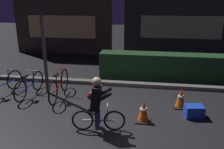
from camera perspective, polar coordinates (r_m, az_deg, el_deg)
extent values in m
plane|color=black|center=(6.00, -2.81, -9.89)|extent=(40.00, 40.00, 0.00)
cube|color=#56544F|center=(7.96, 0.34, -2.10)|extent=(12.00, 0.24, 0.12)
cube|color=#19381C|center=(8.64, 13.15, 1.87)|extent=(4.80, 0.70, 0.92)
cube|color=#42382D|center=(12.46, -11.91, 15.56)|extent=(4.95, 0.50, 4.64)
cube|color=#F2D172|center=(12.28, -12.07, 11.20)|extent=(3.46, 0.04, 1.10)
cube|color=#383330|center=(12.48, 16.58, 16.08)|extent=(5.58, 0.50, 5.02)
cube|color=#BFCC8C|center=(12.29, 16.26, 10.88)|extent=(3.91, 0.04, 1.10)
cylinder|color=#2D2D33|center=(7.18, -16.10, 6.49)|extent=(0.10, 0.10, 2.90)
torus|color=black|center=(8.13, -22.44, -1.18)|extent=(0.20, 0.62, 0.63)
cylinder|color=#19479E|center=(7.84, -24.84, -2.21)|extent=(0.27, 0.91, 0.04)
cylinder|color=#19479E|center=(7.94, -23.68, -0.30)|extent=(0.03, 0.03, 0.40)
cylinder|color=#19479E|center=(7.88, -23.86, 1.07)|extent=(0.45, 0.14, 0.02)
torus|color=black|center=(7.81, -17.46, -1.39)|extent=(0.10, 0.63, 0.63)
torus|color=black|center=(7.09, -21.24, -3.83)|extent=(0.10, 0.63, 0.63)
cylinder|color=#19479E|center=(7.45, -19.26, -2.56)|extent=(0.11, 0.93, 0.04)
cylinder|color=#19479E|center=(7.26, -20.08, -1.70)|extent=(0.03, 0.03, 0.35)
cube|color=black|center=(7.21, -20.23, -0.40)|extent=(0.12, 0.21, 0.05)
cylinder|color=#19479E|center=(7.58, -18.40, -0.51)|extent=(0.03, 0.03, 0.39)
cylinder|color=#19479E|center=(7.53, -18.54, 0.90)|extent=(0.46, 0.06, 0.02)
torus|color=black|center=(7.55, -11.39, -1.28)|extent=(0.08, 0.70, 0.70)
torus|color=black|center=(6.62, -14.03, -4.30)|extent=(0.08, 0.70, 0.70)
cylinder|color=#B21919|center=(7.08, -12.62, -2.69)|extent=(0.09, 1.05, 0.04)
cylinder|color=#B21919|center=(6.85, -13.21, -1.70)|extent=(0.03, 0.03, 0.39)
cube|color=black|center=(6.79, -13.33, -0.14)|extent=(0.11, 0.20, 0.05)
cylinder|color=#B21919|center=(7.27, -12.04, -0.25)|extent=(0.03, 0.03, 0.44)
cylinder|color=#B21919|center=(7.20, -12.15, 1.42)|extent=(0.46, 0.05, 0.02)
cube|color=black|center=(5.81, 7.48, -10.91)|extent=(0.36, 0.36, 0.03)
cone|color=#EA560F|center=(5.68, 7.59, -8.54)|extent=(0.26, 0.26, 0.51)
cylinder|color=white|center=(5.67, 7.60, -8.31)|extent=(0.16, 0.16, 0.05)
cube|color=black|center=(6.68, 16.04, -7.41)|extent=(0.36, 0.36, 0.03)
cone|color=#EA560F|center=(6.58, 16.25, -5.31)|extent=(0.26, 0.26, 0.50)
cylinder|color=white|center=(6.57, 16.27, -5.11)|extent=(0.16, 0.16, 0.05)
cube|color=#193DB7|center=(6.21, 19.16, -8.38)|extent=(0.48, 0.38, 0.30)
torus|color=black|center=(5.29, 0.60, -11.04)|extent=(0.49, 0.11, 0.48)
torus|color=black|center=(5.34, -7.12, -10.89)|extent=(0.49, 0.11, 0.48)
cylinder|color=silver|center=(5.30, -3.28, -10.99)|extent=(0.70, 0.13, 0.04)
cylinder|color=silver|center=(5.25, -4.67, -9.70)|extent=(0.03, 0.03, 0.26)
cube|color=black|center=(5.19, -4.70, -8.41)|extent=(0.21, 0.13, 0.05)
cylinder|color=silver|center=(5.22, -1.16, -9.60)|extent=(0.03, 0.03, 0.30)
cylinder|color=silver|center=(5.15, -1.17, -8.14)|extent=(0.09, 0.46, 0.02)
cylinder|color=navy|center=(5.36, -3.43, -9.91)|extent=(0.14, 0.22, 0.42)
cylinder|color=navy|center=(5.19, -3.60, -10.95)|extent=(0.14, 0.22, 0.42)
cube|color=black|center=(5.06, -3.84, -5.60)|extent=(0.30, 0.35, 0.54)
sphere|color=tan|center=(4.92, -3.70, -1.77)|extent=(0.20, 0.20, 0.20)
cylinder|color=black|center=(5.16, -2.17, -4.48)|extent=(0.40, 0.13, 0.29)
cylinder|color=black|center=(4.90, -2.35, -5.75)|extent=(0.40, 0.13, 0.29)
ellipsoid|color=maroon|center=(5.27, -4.31, -5.21)|extent=(0.34, 0.20, 0.24)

